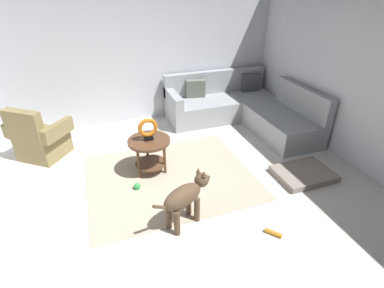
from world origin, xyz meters
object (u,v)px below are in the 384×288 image
object	(u,v)px
sectional_couch	(242,109)
torus_sculpture	(148,129)
dog	(186,197)
armchair	(40,139)
side_table	(149,147)
dog_bed_mat	(303,174)
dog_toy_rope	(273,233)
dog_toy_ball	(137,186)

from	to	relation	value
sectional_couch	torus_sculpture	world-z (taller)	sectional_couch
dog	sectional_couch	bearing A→B (deg)	114.65
torus_sculpture	armchair	bearing A→B (deg)	147.35
side_table	dog_bed_mat	distance (m)	2.26
sectional_couch	armchair	bearing A→B (deg)	-178.32
armchair	dog_toy_rope	size ratio (longest dim) A/B	5.26
sectional_couch	torus_sculpture	xyz separation A→B (m)	(-2.06, -1.09, 0.42)
sectional_couch	dog_bed_mat	world-z (taller)	sectional_couch
side_table	dog_toy_rope	distance (m)	2.00
dog_bed_mat	sectional_couch	bearing A→B (deg)	89.84
dog_toy_rope	sectional_couch	bearing A→B (deg)	69.36
torus_sculpture	dog_toy_rope	bearing A→B (deg)	-58.55
sectional_couch	torus_sculpture	bearing A→B (deg)	-152.14
armchair	dog_toy_ball	bearing A→B (deg)	-9.58
dog_bed_mat	dog_toy_rope	bearing A→B (deg)	-141.68
sectional_couch	dog	world-z (taller)	sectional_couch
dog_toy_ball	side_table	bearing A→B (deg)	51.94
armchair	side_table	size ratio (longest dim) A/B	1.67
dog_toy_ball	dog_toy_rope	world-z (taller)	dog_toy_ball
torus_sculpture	dog_bed_mat	size ratio (longest dim) A/B	0.41
sectional_couch	side_table	world-z (taller)	sectional_couch
dog	dog_toy_rope	distance (m)	1.06
dog_toy_ball	dog_toy_rope	xyz separation A→B (m)	(1.29, -1.32, -0.02)
side_table	torus_sculpture	world-z (taller)	torus_sculpture
side_table	torus_sculpture	size ratio (longest dim) A/B	1.84
sectional_couch	torus_sculpture	distance (m)	2.37
side_table	armchair	bearing A→B (deg)	147.35
dog_toy_rope	dog	bearing A→B (deg)	149.03
armchair	dog_toy_ball	size ratio (longest dim) A/B	10.75
side_table	dog_toy_ball	size ratio (longest dim) A/B	6.45
sectional_couch	dog_toy_rope	bearing A→B (deg)	-110.64
torus_sculpture	dog	world-z (taller)	torus_sculpture
armchair	side_table	world-z (taller)	armchair
dog_toy_ball	dog_toy_rope	bearing A→B (deg)	-45.57
side_table	dog	size ratio (longest dim) A/B	0.76
sectional_couch	side_table	size ratio (longest dim) A/B	3.75
sectional_couch	armchair	distance (m)	3.60
side_table	dog	xyz separation A→B (m)	(0.16, -1.15, -0.04)
sectional_couch	torus_sculpture	size ratio (longest dim) A/B	6.90
side_table	dog_toy_rope	size ratio (longest dim) A/B	3.16
torus_sculpture	dog_bed_mat	xyz separation A→B (m)	(2.05, -0.85, -0.67)
sectional_couch	dog	distance (m)	2.94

